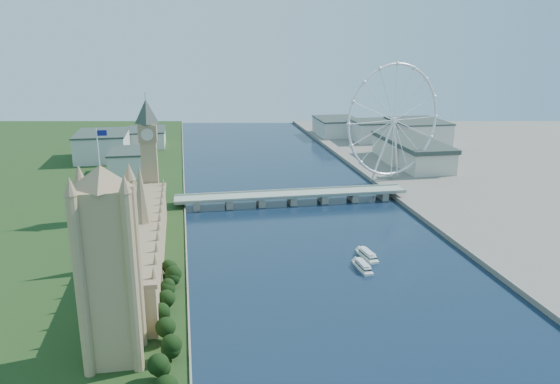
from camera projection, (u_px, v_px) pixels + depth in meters
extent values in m
cube|color=tan|center=(110.00, 277.00, 251.30)|extent=(22.00, 22.00, 86.00)
pyramid|color=#937A59|center=(100.00, 165.00, 236.72)|extent=(28.16, 28.16, 10.00)
cylinder|color=silver|center=(98.00, 147.00, 234.52)|extent=(0.50, 0.50, 16.00)
cube|color=navy|center=(102.00, 133.00, 233.24)|extent=(4.00, 0.16, 2.40)
cube|color=tan|center=(145.00, 245.00, 369.30)|extent=(24.00, 200.00, 28.00)
cone|color=#937A59|center=(141.00, 194.00, 359.40)|extent=(12.00, 12.00, 40.00)
cube|color=tan|center=(150.00, 170.00, 464.37)|extent=(13.00, 13.00, 80.00)
cube|color=#937A59|center=(148.00, 133.00, 455.56)|extent=(15.00, 15.00, 14.00)
pyramid|color=#2D3833|center=(145.00, 99.00, 447.86)|extent=(20.02, 20.02, 20.00)
cube|color=gray|center=(292.00, 195.00, 516.31)|extent=(220.00, 22.00, 2.00)
cube|color=gray|center=(196.00, 204.00, 502.41)|extent=(6.00, 20.00, 7.50)
cube|color=gray|center=(229.00, 203.00, 507.47)|extent=(6.00, 20.00, 7.50)
cube|color=gray|center=(261.00, 201.00, 512.54)|extent=(6.00, 20.00, 7.50)
cube|color=gray|center=(292.00, 199.00, 517.61)|extent=(6.00, 20.00, 7.50)
cube|color=gray|center=(323.00, 198.00, 522.68)|extent=(6.00, 20.00, 7.50)
cube|color=gray|center=(353.00, 196.00, 527.75)|extent=(6.00, 20.00, 7.50)
cube|color=gray|center=(382.00, 195.00, 532.82)|extent=(6.00, 20.00, 7.50)
torus|color=silver|center=(394.00, 120.00, 572.28)|extent=(113.60, 39.12, 118.60)
cylinder|color=silver|center=(394.00, 120.00, 572.28)|extent=(7.25, 6.61, 6.00)
cube|color=gray|center=(385.00, 177.00, 598.84)|extent=(14.00, 10.00, 2.00)
cube|color=beige|center=(129.00, 163.00, 610.25)|extent=(40.00, 60.00, 26.00)
cube|color=beige|center=(103.00, 146.00, 687.84)|extent=(60.00, 80.00, 32.00)
cube|color=beige|center=(147.00, 138.00, 773.39)|extent=(50.00, 70.00, 22.00)
cube|color=beige|center=(374.00, 131.00, 809.40)|extent=(60.00, 60.00, 28.00)
cube|color=beige|center=(417.00, 132.00, 800.33)|extent=(70.00, 90.00, 30.00)
cube|color=beige|center=(337.00, 127.00, 859.97)|extent=(60.00, 80.00, 24.00)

